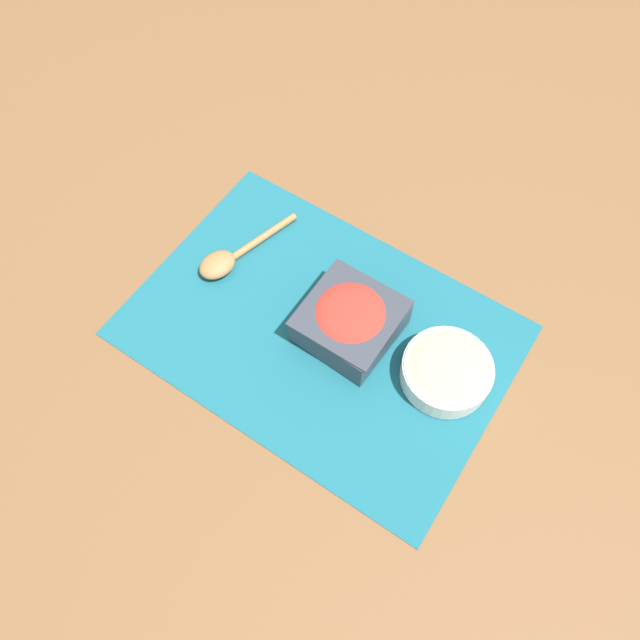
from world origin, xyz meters
name	(u,v)px	position (x,y,z in m)	size (l,w,h in m)	color
ground_plane	(320,331)	(0.00, 0.00, 0.00)	(3.00, 3.00, 0.00)	brown
placemat	(320,330)	(0.00, 0.00, 0.00)	(0.56, 0.39, 0.00)	#195B6B
cucumber_bowl	(447,370)	(-0.19, -0.04, 0.03)	(0.13, 0.13, 0.05)	silver
tomato_bowl	(350,320)	(-0.04, -0.02, 0.04)	(0.14, 0.14, 0.07)	#333842
wooden_spoon	(226,260)	(0.19, -0.02, 0.02)	(0.08, 0.19, 0.03)	#9E7042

